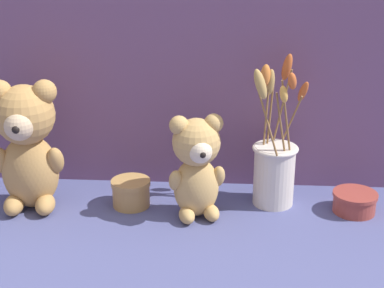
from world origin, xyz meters
TOP-DOWN VIEW (x-y plane):
  - ground_plane at (0.00, 0.00)m, footprint 4.00×4.00m
  - backdrop_wall at (0.00, 0.17)m, footprint 1.26×0.02m
  - teddy_bear_large at (-0.36, 0.01)m, footprint 0.16×0.15m
  - teddy_bear_medium at (0.01, -0.01)m, footprint 0.13×0.12m
  - flower_vase at (0.18, 0.06)m, footprint 0.14×0.15m
  - decorative_tin_tall at (0.36, 0.03)m, footprint 0.10×0.10m
  - decorative_tin_short at (-0.14, 0.03)m, footprint 0.09×0.09m

SIDE VIEW (x-z plane):
  - ground_plane at x=0.00m, z-range 0.00..0.00m
  - decorative_tin_tall at x=0.36m, z-range 0.00..0.05m
  - decorative_tin_short at x=-0.14m, z-range 0.00..0.06m
  - flower_vase at x=0.18m, z-range -0.07..0.27m
  - teddy_bear_medium at x=0.01m, z-range 0.01..0.24m
  - teddy_bear_large at x=-0.36m, z-range 0.01..0.30m
  - backdrop_wall at x=0.00m, z-range 0.00..0.63m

